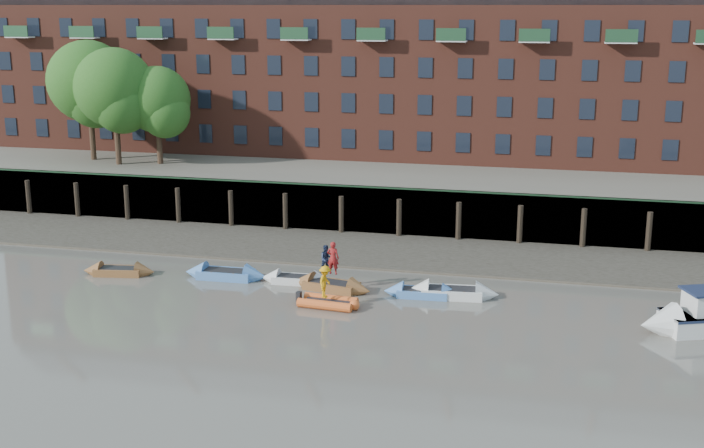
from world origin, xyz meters
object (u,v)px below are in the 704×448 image
(rib_tender, at_px, (330,302))
(motor_launch, at_px, (696,318))
(rowboat_2, at_px, (296,279))
(rowboat_3, at_px, (331,286))
(rowboat_4, at_px, (423,293))
(rowboat_0, at_px, (119,271))
(person_rower_b, at_px, (327,259))
(person_rib_crew, at_px, (325,282))
(rowboat_5, at_px, (452,293))
(rowboat_1, at_px, (226,274))
(person_rower_a, at_px, (333,258))

(rib_tender, distance_m, motor_launch, 17.93)
(rowboat_2, relative_size, rowboat_3, 0.86)
(rowboat_4, relative_size, rib_tender, 1.31)
(rowboat_0, height_order, motor_launch, motor_launch)
(rowboat_0, xyz_separation_m, motor_launch, (31.26, -1.90, 0.46))
(rowboat_4, distance_m, person_rower_b, 5.57)
(person_rower_b, bearing_deg, rowboat_3, -61.32)
(rib_tender, height_order, person_rib_crew, person_rib_crew)
(rowboat_5, bearing_deg, rowboat_0, 176.07)
(rowboat_1, xyz_separation_m, person_rib_crew, (6.83, -3.40, 1.11))
(rowboat_2, relative_size, person_rower_a, 2.26)
(motor_launch, relative_size, person_rower_b, 4.32)
(rowboat_2, bearing_deg, rowboat_4, -7.63)
(rowboat_4, bearing_deg, person_rower_a, 176.44)
(rowboat_0, distance_m, rowboat_3, 12.70)
(rowboat_2, bearing_deg, rib_tender, -52.10)
(person_rower_a, relative_size, person_rower_b, 1.17)
(rowboat_1, xyz_separation_m, rowboat_2, (4.19, 0.11, -0.04))
(person_rower_b, bearing_deg, rowboat_5, -27.52)
(rowboat_3, bearing_deg, person_rower_b, 158.63)
(rowboat_0, distance_m, person_rib_crew, 13.40)
(rowboat_0, relative_size, rowboat_5, 0.85)
(person_rower_a, xyz_separation_m, person_rower_b, (-0.41, 0.15, -0.13))
(rowboat_1, height_order, rowboat_3, rowboat_1)
(rowboat_3, relative_size, rowboat_4, 1.13)
(rib_tender, relative_size, motor_launch, 0.48)
(rib_tender, xyz_separation_m, person_rower_a, (-0.57, 2.78, 1.58))
(rowboat_3, relative_size, rowboat_5, 0.94)
(person_rower_a, bearing_deg, rowboat_4, -176.89)
(rowboat_1, relative_size, rowboat_5, 0.96)
(rowboat_0, xyz_separation_m, person_rower_b, (12.37, 0.38, 1.47))
(person_rower_a, bearing_deg, rowboat_0, 4.64)
(motor_launch, distance_m, person_rower_a, 18.64)
(rowboat_3, distance_m, motor_launch, 18.68)
(rowboat_3, bearing_deg, rowboat_5, 14.33)
(rowboat_3, xyz_separation_m, person_rower_b, (-0.33, 0.21, 1.45))
(rowboat_4, xyz_separation_m, person_rib_crew, (-4.64, -2.80, 1.15))
(rowboat_1, bearing_deg, rowboat_4, -4.19)
(motor_launch, bearing_deg, rowboat_2, -29.55)
(rowboat_1, xyz_separation_m, rowboat_3, (6.43, -0.63, -0.01))
(rowboat_3, relative_size, person_rib_crew, 2.85)
(rowboat_0, distance_m, rib_tender, 13.59)
(rowboat_0, relative_size, rowboat_4, 1.02)
(rowboat_0, relative_size, person_rib_crew, 2.58)
(rowboat_5, relative_size, motor_launch, 0.76)
(motor_launch, bearing_deg, rowboat_1, -28.02)
(rowboat_3, xyz_separation_m, rib_tender, (0.65, -2.71, 0.00))
(rowboat_4, relative_size, motor_launch, 0.63)
(person_rib_crew, bearing_deg, motor_launch, -83.29)
(person_rower_b, bearing_deg, person_rower_a, -47.92)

